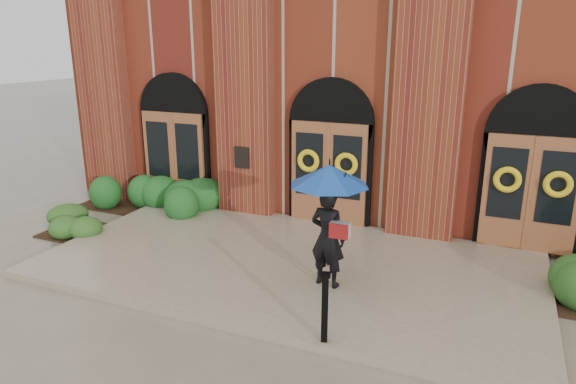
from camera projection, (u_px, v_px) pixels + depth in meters
The scene contains 7 objects.
ground at pixel (285, 270), 10.54m from camera, with size 90.00×90.00×0.00m, color gray.
landing at pixel (287, 264), 10.65m from camera, with size 10.00×5.30×0.15m, color tan.
church_building at pixel (387, 71), 17.28m from camera, with size 16.20×12.53×7.00m.
man_with_umbrella at pixel (329, 202), 9.13m from camera, with size 1.67×1.67×2.30m.
metal_post at pixel (325, 306), 7.63m from camera, with size 0.19×0.19×1.12m.
hedge_wall_left at pixel (145, 193), 14.29m from camera, with size 3.43×1.37×0.88m, color #1A501B.
hedge_front_left at pixel (79, 223), 12.51m from camera, with size 1.42×1.21×0.50m, color #2B541D.
Camera 1 is at (3.82, -8.85, 4.56)m, focal length 32.00 mm.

